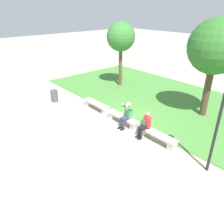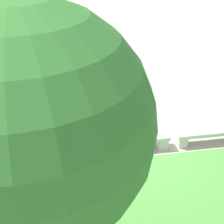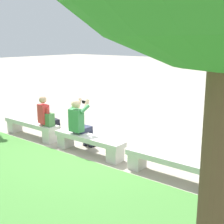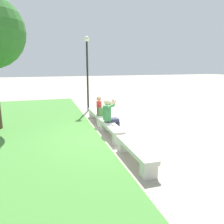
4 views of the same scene
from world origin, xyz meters
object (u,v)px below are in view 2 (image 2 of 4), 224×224
bench_near (135,141)px  bench_main (208,134)px  bench_mid (57,149)px  tree_behind_wall (33,128)px  person_distant (79,134)px  person_photographer (122,128)px  backpack (85,137)px

bench_near → bench_main: bearing=180.0°
bench_mid → tree_behind_wall: bearing=90.3°
bench_mid → person_distant: bearing=-174.2°
person_photographer → person_distant: 1.23m
bench_mid → bench_main: bearing=180.0°
bench_near → person_photographer: bearing=-11.9°
bench_mid → backpack: (-0.80, 0.01, 0.32)m
backpack → person_photographer: bearing=-175.4°
person_photographer → person_distant: person_photographer is taller
bench_main → bench_mid: size_ratio=1.00×
bench_near → bench_mid: 2.24m
bench_mid → backpack: 0.86m
backpack → tree_behind_wall: size_ratio=0.08×
bench_main → backpack: backpack is taller
tree_behind_wall → bench_main: bearing=-137.3°
tree_behind_wall → person_distant: bearing=-98.5°
person_photographer → tree_behind_wall: tree_behind_wall is taller
bench_main → tree_behind_wall: (4.47, 4.13, 3.42)m
person_distant → backpack: bearing=154.4°
bench_mid → person_distant: (-0.64, -0.06, 0.37)m
backpack → tree_behind_wall: 5.21m
bench_near → person_distant: size_ratio=1.59×
tree_behind_wall → bench_near: bearing=-118.3°
bench_near → person_photographer: person_photographer is taller
bench_mid → tree_behind_wall: (-0.02, 4.13, 3.42)m
tree_behind_wall → backpack: bearing=-100.7°
bench_main → person_distant: bearing=-1.0°
bench_near → tree_behind_wall: 5.80m
bench_near → tree_behind_wall: bearing=61.7°
person_photographer → bench_near: bearing=168.1°
bench_mid → backpack: backpack is taller
bench_mid → tree_behind_wall: size_ratio=0.39×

